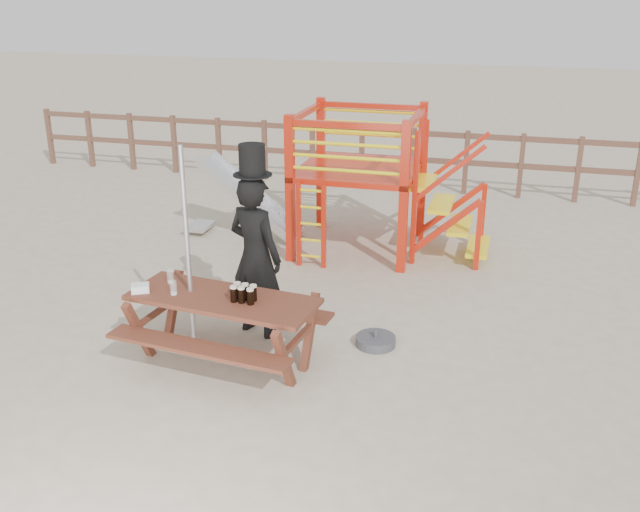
{
  "coord_description": "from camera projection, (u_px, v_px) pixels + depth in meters",
  "views": [
    {
      "loc": [
        2.39,
        -6.33,
        3.76
      ],
      "look_at": [
        0.39,
        0.8,
        0.91
      ],
      "focal_mm": 40.0,
      "sensor_mm": 36.0,
      "label": 1
    }
  ],
  "objects": [
    {
      "name": "ground",
      "position": [
        265.0,
        357.0,
        7.65
      ],
      "size": [
        60.0,
        60.0,
        0.0
      ],
      "primitive_type": "plane",
      "color": "#BCAD92",
      "rests_on": "ground"
    },
    {
      "name": "parasol_base",
      "position": [
        376.0,
        341.0,
        7.88
      ],
      "size": [
        0.44,
        0.44,
        0.19
      ],
      "color": "#3D3D42",
      "rests_on": "ground"
    },
    {
      "name": "metal_pole",
      "position": [
        188.0,
        256.0,
        7.28
      ],
      "size": [
        0.05,
        0.05,
        2.29
      ],
      "primitive_type": "cylinder",
      "color": "#B2B2B7",
      "rests_on": "ground"
    },
    {
      "name": "playground_fort",
      "position": [
        353.0,
        178.0,
        10.45
      ],
      "size": [
        4.71,
        1.84,
        2.1
      ],
      "color": "red",
      "rests_on": "ground"
    },
    {
      "name": "paper_bag",
      "position": [
        140.0,
        288.0,
        7.38
      ],
      "size": [
        0.22,
        0.21,
        0.08
      ],
      "primitive_type": "cube",
      "rotation": [
        0.0,
        0.0,
        0.47
      ],
      "color": "white",
      "rests_on": "picnic_table"
    },
    {
      "name": "picnic_table",
      "position": [
        224.0,
        321.0,
        7.37
      ],
      "size": [
        2.09,
        1.55,
        0.76
      ],
      "rotation": [
        0.0,
        0.0,
        -0.11
      ],
      "color": "brown",
      "rests_on": "ground"
    },
    {
      "name": "empty_glasses",
      "position": [
        172.0,
        283.0,
        7.45
      ],
      "size": [
        0.24,
        0.34,
        0.15
      ],
      "color": "silver",
      "rests_on": "picnic_table"
    },
    {
      "name": "man_with_hat",
      "position": [
        255.0,
        252.0,
        7.85
      ],
      "size": [
        0.78,
        0.64,
        2.18
      ],
      "rotation": [
        0.0,
        0.0,
        2.8
      ],
      "color": "black",
      "rests_on": "ground"
    },
    {
      "name": "back_fence",
      "position": [
        387.0,
        151.0,
        13.67
      ],
      "size": [
        15.09,
        0.09,
        1.2
      ],
      "color": "brown",
      "rests_on": "ground"
    },
    {
      "name": "stout_pints",
      "position": [
        244.0,
        293.0,
        7.15
      ],
      "size": [
        0.26,
        0.18,
        0.17
      ],
      "color": "black",
      "rests_on": "picnic_table"
    }
  ]
}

